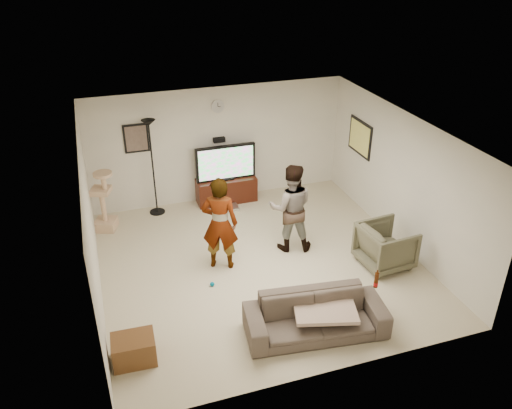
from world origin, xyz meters
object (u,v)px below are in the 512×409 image
object	(u,v)px
tv_stand	(226,190)
armchair	(386,246)
floor_lamp	(153,168)
cat_tree	(102,201)
person_right	(291,208)
beer_bottle	(376,280)
person_left	(220,224)
side_table	(134,350)
sofa	(316,316)
tv	(226,163)

from	to	relation	value
tv_stand	armchair	distance (m)	3.82
floor_lamp	cat_tree	bearing A→B (deg)	-161.36
cat_tree	floor_lamp	bearing A→B (deg)	18.64
person_right	beer_bottle	distance (m)	2.34
cat_tree	person_left	xyz separation A→B (m)	(1.86, -1.96, 0.23)
tv_stand	side_table	bearing A→B (deg)	-120.46
cat_tree	sofa	bearing A→B (deg)	-56.07
person_left	side_table	xyz separation A→B (m)	(-1.73, -1.86, -0.66)
tv	cat_tree	distance (m)	2.65
tv_stand	armchair	bearing A→B (deg)	-58.16
sofa	armchair	size ratio (longest dim) A/B	2.40
tv_stand	sofa	size ratio (longest dim) A/B	0.63
tv_stand	beer_bottle	xyz separation A→B (m)	(1.08, -4.47, 0.46)
cat_tree	person_left	world-z (taller)	person_left
tv_stand	beer_bottle	size ratio (longest dim) A/B	5.17
sofa	beer_bottle	size ratio (longest dim) A/B	8.26
person_right	armchair	xyz separation A→B (m)	(1.39, -1.06, -0.45)
tv_stand	person_right	bearing A→B (deg)	-74.03
person_right	tv_stand	bearing A→B (deg)	-57.66
person_right	armchair	bearing A→B (deg)	159.01
sofa	person_right	bearing A→B (deg)	84.99
tv	person_right	bearing A→B (deg)	-74.03
tv_stand	beer_bottle	bearing A→B (deg)	-76.41
cat_tree	person_right	bearing A→B (deg)	-28.89
tv_stand	person_left	world-z (taller)	person_left
person_right	cat_tree	bearing A→B (deg)	-12.53
floor_lamp	armchair	size ratio (longest dim) A/B	2.38
person_left	beer_bottle	world-z (taller)	person_left
cat_tree	armchair	size ratio (longest dim) A/B	1.45
floor_lamp	side_table	size ratio (longest dim) A/B	3.49
cat_tree	side_table	size ratio (longest dim) A/B	2.14
floor_lamp	armchair	distance (m)	4.82
tv	person_left	bearing A→B (deg)	-107.60
floor_lamp	sofa	bearing A→B (deg)	-69.39
tv_stand	cat_tree	xyz separation A→B (m)	(-2.61, -0.40, 0.36)
person_right	side_table	bearing A→B (deg)	49.58
armchair	side_table	world-z (taller)	armchair
cat_tree	beer_bottle	world-z (taller)	cat_tree
cat_tree	beer_bottle	size ratio (longest dim) A/B	5.00
sofa	tv_stand	bearing A→B (deg)	98.84
person_right	side_table	distance (m)	3.76
floor_lamp	beer_bottle	xyz separation A→B (m)	(2.62, -4.43, -0.29)
sofa	armchair	xyz separation A→B (m)	(1.88, 1.23, 0.09)
tv	tv_stand	bearing A→B (deg)	0.00
sofa	armchair	bearing A→B (deg)	40.25
beer_bottle	tv_stand	bearing A→B (deg)	103.59
tv_stand	armchair	size ratio (longest dim) A/B	1.50
person_left	person_right	xyz separation A→B (m)	(1.37, 0.18, -0.02)
tv_stand	side_table	distance (m)	4.89
tv	person_right	xyz separation A→B (m)	(0.62, -2.18, -0.08)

